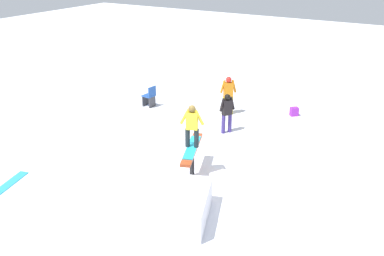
# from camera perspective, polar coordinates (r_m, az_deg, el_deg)

# --- Properties ---
(ground_plane) EXTENTS (60.00, 60.00, 0.00)m
(ground_plane) POSITION_cam_1_polar(r_m,az_deg,el_deg) (12.43, -0.00, -6.42)
(ground_plane) COLOR white
(rail_feature) EXTENTS (2.03, 0.99, 0.91)m
(rail_feature) POSITION_cam_1_polar(r_m,az_deg,el_deg) (12.08, -0.00, -3.31)
(rail_feature) COLOR black
(rail_feature) RESTS_ON ground
(snow_kicker_ramp) EXTENTS (2.21, 2.04, 0.74)m
(snow_kicker_ramp) POSITION_cam_1_polar(r_m,az_deg,el_deg) (10.47, -2.10, -10.28)
(snow_kicker_ramp) COLOR white
(snow_kicker_ramp) RESTS_ON ground
(main_rider_on_rail) EXTENTS (1.50, 0.81, 1.27)m
(main_rider_on_rail) POSITION_cam_1_polar(r_m,az_deg,el_deg) (11.76, -0.00, 0.02)
(main_rider_on_rail) COLOR #20B2D5
(main_rider_on_rail) RESTS_ON rail_feature
(bystander_orange) EXTENTS (0.47, 0.57, 1.53)m
(bystander_orange) POSITION_cam_1_polar(r_m,az_deg,el_deg) (16.67, 4.85, 4.60)
(bystander_orange) COLOR gold
(bystander_orange) RESTS_ON ground
(bystander_black) EXTENTS (0.54, 0.42, 1.43)m
(bystander_black) POSITION_cam_1_polar(r_m,az_deg,el_deg) (14.99, 4.69, 2.23)
(bystander_black) COLOR navy
(bystander_black) RESTS_ON ground
(loose_snowboard_cyan) EXTENTS (1.43, 0.65, 0.02)m
(loose_snowboard_cyan) POSITION_cam_1_polar(r_m,az_deg,el_deg) (13.07, -23.20, -6.85)
(loose_snowboard_cyan) COLOR #2FABC9
(loose_snowboard_cyan) RESTS_ON ground
(folding_chair) EXTENTS (0.48, 0.48, 0.88)m
(folding_chair) POSITION_cam_1_polar(r_m,az_deg,el_deg) (17.68, -5.67, 4.15)
(folding_chair) COLOR #3F3F44
(folding_chair) RESTS_ON ground
(backpack_on_snow) EXTENTS (0.36, 0.37, 0.34)m
(backpack_on_snow) POSITION_cam_1_polar(r_m,az_deg,el_deg) (17.16, 13.47, 2.14)
(backpack_on_snow) COLOR purple
(backpack_on_snow) RESTS_ON ground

